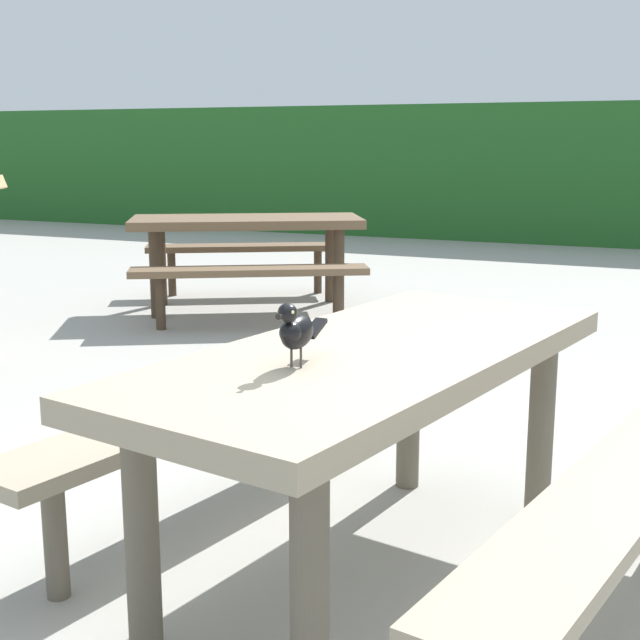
% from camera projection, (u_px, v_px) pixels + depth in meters
% --- Properties ---
extents(ground_plane, '(60.00, 60.00, 0.00)m').
position_uv_depth(ground_plane, '(451.00, 614.00, 2.50)').
color(ground_plane, '#A3A099').
extents(picnic_table_foreground, '(1.98, 2.00, 0.74)m').
position_uv_depth(picnic_table_foreground, '(373.00, 405.00, 2.61)').
color(picnic_table_foreground, gray).
rests_on(picnic_table_foreground, ground).
extents(bird_grackle, '(0.07, 0.29, 0.18)m').
position_uv_depth(bird_grackle, '(296.00, 330.00, 2.30)').
color(bird_grackle, black).
rests_on(bird_grackle, picnic_table_foreground).
extents(picnic_table_mid_left, '(2.32, 2.31, 0.74)m').
position_uv_depth(picnic_table_mid_left, '(247.00, 240.00, 6.90)').
color(picnic_table_mid_left, brown).
rests_on(picnic_table_mid_left, ground).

